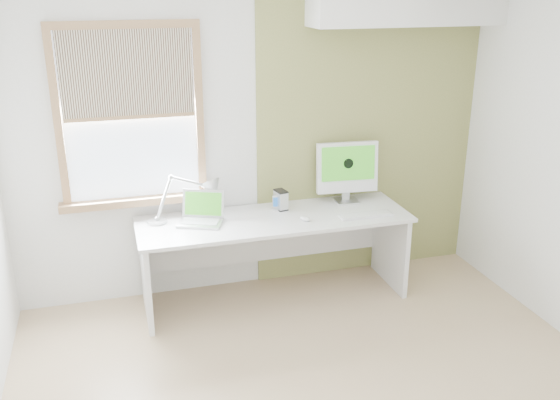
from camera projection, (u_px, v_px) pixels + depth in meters
name	position (u px, v px, depth m)	size (l,w,h in m)	color
room	(331.00, 211.00, 3.47)	(4.04, 3.54, 2.64)	tan
accent_wall	(368.00, 131.00, 5.30)	(2.00, 0.02, 2.60)	olive
window	(131.00, 117.00, 4.67)	(1.20, 0.14, 1.42)	olive
desk	(272.00, 237.00, 5.04)	(2.20, 0.70, 0.73)	silver
desk_lamp	(202.00, 193.00, 4.88)	(0.68, 0.27, 0.38)	silver
laptop	(202.00, 215.00, 4.82)	(0.42, 0.38, 0.24)	silver
phone_dock	(276.00, 206.00, 5.07)	(0.07, 0.07, 0.13)	silver
external_drive	(281.00, 200.00, 5.08)	(0.10, 0.14, 0.17)	silver
imac	(347.00, 169.00, 5.20)	(0.54, 0.19, 0.52)	silver
keyboard	(366.00, 215.00, 4.95)	(0.44, 0.13, 0.02)	white
mouse	(305.00, 218.00, 4.86)	(0.06, 0.11, 0.03)	white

